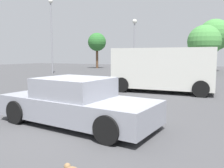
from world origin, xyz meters
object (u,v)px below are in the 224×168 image
light_post_near (51,25)px  light_post_mid (135,36)px  van_white (163,69)px  sedan_foreground (77,103)px

light_post_near → light_post_mid: size_ratio=1.39×
light_post_near → van_white: bearing=-27.2°
sedan_foreground → light_post_mid: (-5.39, 16.95, 3.15)m
sedan_foreground → van_white: size_ratio=0.88×
sedan_foreground → van_white: bearing=90.5°
sedan_foreground → light_post_mid: 18.06m
sedan_foreground → light_post_mid: size_ratio=0.83×
light_post_near → light_post_mid: light_post_near is taller
sedan_foreground → light_post_near: size_ratio=0.60×
van_white → sedan_foreground: bearing=-97.8°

